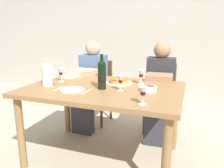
% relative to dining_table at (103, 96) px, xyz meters
% --- Properties ---
extents(ground_plane, '(8.00, 8.00, 0.00)m').
position_rel_dining_table_xyz_m(ground_plane, '(0.00, 0.00, -0.67)').
color(ground_plane, '#B2A893').
extents(back_wall, '(8.00, 0.10, 2.80)m').
position_rel_dining_table_xyz_m(back_wall, '(0.00, 2.30, 0.73)').
color(back_wall, '#B2ADA3').
rests_on(back_wall, ground).
extents(dining_table, '(1.50, 1.00, 0.76)m').
position_rel_dining_table_xyz_m(dining_table, '(0.00, 0.00, 0.00)').
color(dining_table, olive).
rests_on(dining_table, ground).
extents(wine_bottle, '(0.08, 0.08, 0.33)m').
position_rel_dining_table_xyz_m(wine_bottle, '(0.01, -0.06, 0.23)').
color(wine_bottle, black).
rests_on(wine_bottle, dining_table).
extents(water_pitcher, '(0.16, 0.10, 0.21)m').
position_rel_dining_table_xyz_m(water_pitcher, '(-0.54, -0.13, 0.19)').
color(water_pitcher, silver).
rests_on(water_pitcher, dining_table).
extents(baked_tart, '(0.28, 0.28, 0.06)m').
position_rel_dining_table_xyz_m(baked_tart, '(0.10, 0.20, 0.12)').
color(baked_tart, silver).
rests_on(baked_tart, dining_table).
extents(salad_bowl, '(0.15, 0.15, 0.06)m').
position_rel_dining_table_xyz_m(salad_bowl, '(0.44, 0.01, 0.12)').
color(salad_bowl, silver).
rests_on(salad_bowl, dining_table).
extents(wine_glass_left_diner, '(0.06, 0.06, 0.14)m').
position_rel_dining_table_xyz_m(wine_glass_left_diner, '(0.20, -0.06, 0.19)').
color(wine_glass_left_diner, silver).
rests_on(wine_glass_left_diner, dining_table).
extents(wine_glass_right_diner, '(0.07, 0.07, 0.15)m').
position_rel_dining_table_xyz_m(wine_glass_right_diner, '(0.32, 0.24, 0.20)').
color(wine_glass_right_diner, silver).
rests_on(wine_glass_right_diner, dining_table).
extents(wine_glass_centre, '(0.07, 0.07, 0.14)m').
position_rel_dining_table_xyz_m(wine_glass_centre, '(0.47, -0.37, 0.19)').
color(wine_glass_centre, silver).
rests_on(wine_glass_centre, dining_table).
extents(wine_glass_spare, '(0.06, 0.06, 0.14)m').
position_rel_dining_table_xyz_m(wine_glass_spare, '(-0.51, 0.07, 0.19)').
color(wine_glass_spare, silver).
rests_on(wine_glass_spare, dining_table).
extents(dinner_plate_left_setting, '(0.23, 0.23, 0.01)m').
position_rel_dining_table_xyz_m(dinner_plate_left_setting, '(-0.23, -0.20, 0.10)').
color(dinner_plate_left_setting, silver).
rests_on(dinner_plate_left_setting, dining_table).
extents(dinner_plate_right_setting, '(0.22, 0.22, 0.01)m').
position_rel_dining_table_xyz_m(dinner_plate_right_setting, '(-0.55, 0.33, 0.10)').
color(dinner_plate_right_setting, white).
rests_on(dinner_plate_right_setting, dining_table).
extents(fork_left_setting, '(0.04, 0.16, 0.00)m').
position_rel_dining_table_xyz_m(fork_left_setting, '(-0.38, -0.20, 0.09)').
color(fork_left_setting, silver).
rests_on(fork_left_setting, dining_table).
extents(knife_left_setting, '(0.02, 0.18, 0.00)m').
position_rel_dining_table_xyz_m(knife_left_setting, '(-0.08, -0.20, 0.09)').
color(knife_left_setting, silver).
rests_on(knife_left_setting, dining_table).
extents(knife_right_setting, '(0.04, 0.18, 0.00)m').
position_rel_dining_table_xyz_m(knife_right_setting, '(-0.40, 0.33, 0.09)').
color(knife_right_setting, silver).
rests_on(knife_right_setting, dining_table).
extents(spoon_right_setting, '(0.02, 0.16, 0.00)m').
position_rel_dining_table_xyz_m(spoon_right_setting, '(-0.70, 0.33, 0.09)').
color(spoon_right_setting, silver).
rests_on(spoon_right_setting, dining_table).
extents(chair_left, '(0.41, 0.41, 0.87)m').
position_rel_dining_table_xyz_m(chair_left, '(-0.45, 0.90, -0.17)').
color(chair_left, brown).
rests_on(chair_left, ground).
extents(diner_left, '(0.35, 0.51, 1.16)m').
position_rel_dining_table_xyz_m(diner_left, '(-0.45, 0.67, -0.05)').
color(diner_left, '#4C6B93').
rests_on(diner_left, ground).
extents(chair_right, '(0.42, 0.42, 0.87)m').
position_rel_dining_table_xyz_m(chair_right, '(0.44, 0.91, -0.17)').
color(chair_right, brown).
rests_on(chair_right, ground).
extents(diner_right, '(0.35, 0.52, 1.16)m').
position_rel_dining_table_xyz_m(diner_right, '(0.46, 0.67, -0.05)').
color(diner_right, '#2D2D33').
rests_on(diner_right, ground).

